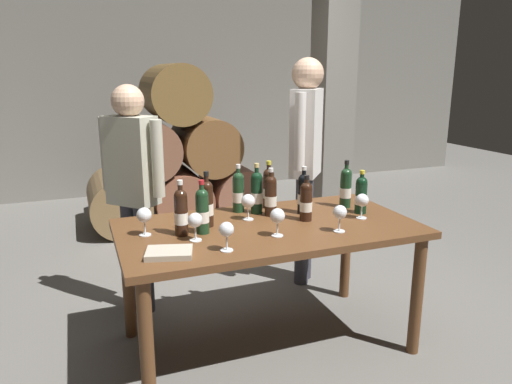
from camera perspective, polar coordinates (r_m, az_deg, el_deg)
name	(u,v)px	position (r m, az deg, el deg)	size (l,w,h in m)	color
ground_plane	(268,343)	(3.09, 1.38, -17.50)	(14.00, 14.00, 0.00)	#66635E
cellar_back_wall	(150,87)	(6.70, -12.53, 12.06)	(10.00, 0.24, 2.80)	slate
barrel_stack	(176,162)	(5.21, -9.44, 3.48)	(1.86, 0.90, 1.69)	brown
stone_pillar	(332,106)	(4.65, 9.03, 10.12)	(0.32, 0.32, 2.60)	slate
dining_table	(268,240)	(2.79, 1.47, -5.76)	(1.70, 0.90, 0.76)	brown
wine_bottle_0	(304,193)	(2.97, 5.67, -0.14)	(0.07, 0.07, 0.30)	black
wine_bottle_1	(306,201)	(2.83, 5.98, -1.05)	(0.07, 0.07, 0.27)	black
wine_bottle_2	(202,210)	(2.61, -6.41, -2.19)	(0.07, 0.07, 0.30)	#19381E
wine_bottle_3	(257,192)	(2.96, 0.07, 0.00)	(0.07, 0.07, 0.32)	black
wine_bottle_4	(346,187)	(3.14, 10.61, 0.57)	(0.07, 0.07, 0.31)	#19381E
wine_bottle_5	(271,195)	(2.91, 1.76, -0.38)	(0.07, 0.07, 0.30)	black
wine_bottle_6	(181,212)	(2.59, -8.90, -2.33)	(0.07, 0.07, 0.30)	black
wine_bottle_7	(238,191)	(2.99, -2.12, 0.07)	(0.07, 0.07, 0.30)	#19381E
wine_bottle_8	(269,188)	(3.08, 1.51, 0.52)	(0.07, 0.07, 0.31)	black
wine_bottle_9	(361,195)	(3.03, 12.39, -0.29)	(0.07, 0.07, 0.27)	black
wine_bottle_10	(207,203)	(2.72, -5.86, -1.31)	(0.07, 0.07, 0.32)	black
wine_glass_0	(277,217)	(2.55, 2.57, -2.94)	(0.08, 0.08, 0.15)	white
wine_glass_1	(226,230)	(2.35, -3.53, -4.59)	(0.07, 0.07, 0.15)	white
wine_glass_2	(362,201)	(2.93, 12.51, -1.05)	(0.08, 0.08, 0.15)	white
wine_glass_3	(340,213)	(2.66, 9.95, -2.48)	(0.08, 0.08, 0.15)	white
wine_glass_4	(195,221)	(2.50, -7.25, -3.45)	(0.08, 0.08, 0.15)	white
wine_glass_5	(144,216)	(2.63, -13.16, -2.78)	(0.08, 0.08, 0.16)	white
wine_glass_6	(248,202)	(2.83, -0.94, -1.17)	(0.08, 0.08, 0.16)	white
tasting_notebook	(169,253)	(2.36, -10.28, -7.12)	(0.22, 0.16, 0.03)	#B2A893
sommelier_presenting	(306,150)	(3.60, 5.94, 4.94)	(0.34, 0.40, 1.72)	#383842
taster_seated_left	(133,181)	(3.24, -14.43, 1.30)	(0.36, 0.38, 1.54)	#383842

